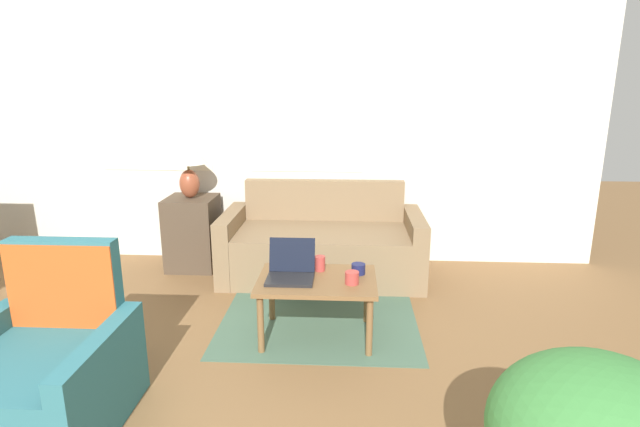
% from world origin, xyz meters
% --- Properties ---
extents(wall_back, '(6.94, 0.06, 2.60)m').
position_xyz_m(wall_back, '(-0.00, 3.51, 1.31)').
color(wall_back, silver).
rests_on(wall_back, ground_plane).
extents(rug, '(1.46, 1.90, 0.01)m').
position_xyz_m(rug, '(0.86, 2.43, 0.00)').
color(rug, '#476651').
rests_on(rug, ground_plane).
extents(couch, '(1.80, 0.86, 0.84)m').
position_xyz_m(couch, '(0.83, 3.06, 0.27)').
color(couch, '#846B4C').
rests_on(couch, ground_plane).
extents(armchair, '(0.81, 0.81, 0.91)m').
position_xyz_m(armchair, '(-0.50, 0.86, 0.27)').
color(armchair, '#2D6B75').
rests_on(armchair, ground_plane).
extents(side_table, '(0.46, 0.46, 0.69)m').
position_xyz_m(side_table, '(-0.42, 3.18, 0.35)').
color(side_table, '#4C3D2D').
rests_on(side_table, ground_plane).
extents(table_lamp, '(0.36, 0.36, 0.53)m').
position_xyz_m(table_lamp, '(-0.42, 3.18, 1.05)').
color(table_lamp, brown).
rests_on(table_lamp, side_table).
extents(coffee_table, '(0.81, 0.58, 0.44)m').
position_xyz_m(coffee_table, '(0.86, 1.86, 0.38)').
color(coffee_table, brown).
rests_on(coffee_table, ground_plane).
extents(laptop, '(0.32, 0.31, 0.25)m').
position_xyz_m(laptop, '(0.68, 1.86, 0.49)').
color(laptop, black).
rests_on(laptop, coffee_table).
extents(cup_navy, '(0.09, 0.09, 0.08)m').
position_xyz_m(cup_navy, '(1.10, 1.78, 0.48)').
color(cup_navy, '#B23D38').
rests_on(cup_navy, coffee_table).
extents(cup_yellow, '(0.10, 0.10, 0.07)m').
position_xyz_m(cup_yellow, '(1.14, 1.97, 0.47)').
color(cup_yellow, '#191E4C').
rests_on(cup_yellow, coffee_table).
extents(cup_white, '(0.07, 0.07, 0.11)m').
position_xyz_m(cup_white, '(0.87, 2.02, 0.49)').
color(cup_white, '#B23D38').
rests_on(cup_white, coffee_table).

